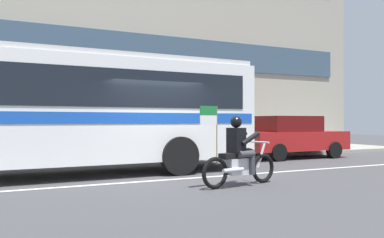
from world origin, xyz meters
The scene contains 8 objects.
ground_plane centered at (0.00, 0.00, 0.00)m, with size 60.00×60.00×0.00m, color #3D3D3F.
sidewalk_curb centered at (0.00, 5.10, 0.07)m, with size 28.00×3.80×0.15m, color gray.
lane_center_stripe centered at (0.00, -0.60, 0.00)m, with size 26.60×0.14×0.01m, color silver.
office_building_facade centered at (0.00, 7.39, 6.59)m, with size 28.00×0.89×13.16m.
transit_bus centered at (-2.35, 1.19, 1.88)m, with size 10.70×2.81×3.22m.
motorcycle_with_rider centered at (1.10, -2.13, 0.67)m, with size 2.17×0.73×1.78m.
parked_hatchback_downstreet centered at (6.50, 2.58, 0.85)m, with size 4.33×1.87×1.64m.
fire_hydrant centered at (5.94, 3.85, 0.52)m, with size 0.22×0.30×0.75m.
Camera 1 is at (-3.66, -9.61, 1.47)m, focal length 36.75 mm.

